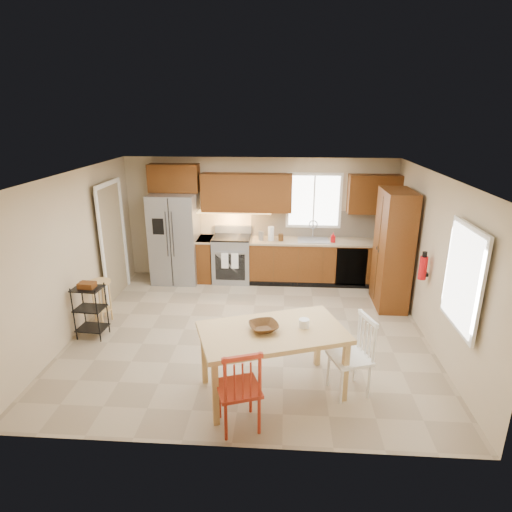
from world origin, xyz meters
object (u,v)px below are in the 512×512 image
object	(u,v)px
fire_extinguisher	(423,268)
table_bowl	(264,330)
refrigerator	(175,238)
chair_red	(238,387)
soap_bottle	(333,237)
table_jar	(304,325)
bar_stool	(102,301)
chair_white	(350,356)
range_stove	(232,259)
utility_cart	(90,311)
pantry	(393,250)
dining_table	(272,362)

from	to	relation	value
fire_extinguisher	table_bowl	bearing A→B (deg)	-144.63
refrigerator	chair_red	size ratio (longest dim) A/B	1.79
soap_bottle	table_jar	bearing A→B (deg)	-101.38
soap_bottle	bar_stool	size ratio (longest dim) A/B	0.27
chair_red	bar_stool	size ratio (longest dim) A/B	1.42
chair_white	soap_bottle	bearing A→B (deg)	-21.34
chair_white	bar_stool	size ratio (longest dim) A/B	1.42
range_stove	soap_bottle	size ratio (longest dim) A/B	4.82
refrigerator	utility_cart	world-z (taller)	refrigerator
refrigerator	range_stove	world-z (taller)	refrigerator
bar_stool	utility_cart	bearing A→B (deg)	-99.74
refrigerator	fire_extinguisher	size ratio (longest dim) A/B	5.06
pantry	dining_table	xyz separation A→B (m)	(-2.03, -2.71, -0.63)
table_bowl	dining_table	bearing A→B (deg)	0.00
fire_extinguisher	table_bowl	size ratio (longest dim) A/B	1.03
soap_bottle	bar_stool	bearing A→B (deg)	-154.82
table_bowl	range_stove	bearing A→B (deg)	102.77
bar_stool	utility_cart	distance (m)	0.54
pantry	utility_cart	world-z (taller)	pantry
chair_red	table_bowl	xyz separation A→B (m)	(0.24, 0.65, 0.35)
fire_extinguisher	bar_stool	xyz separation A→B (m)	(-5.13, 0.08, -0.74)
dining_table	range_stove	bearing A→B (deg)	85.16
dining_table	chair_white	distance (m)	0.96
refrigerator	utility_cart	distance (m)	2.59
utility_cart	bar_stool	bearing A→B (deg)	99.60
refrigerator	fire_extinguisher	xyz separation A→B (m)	(4.33, -1.98, 0.19)
table_jar	bar_stool	world-z (taller)	table_jar
pantry	bar_stool	size ratio (longest dim) A/B	2.93
pantry	utility_cart	bearing A→B (deg)	-162.88
refrigerator	bar_stool	bearing A→B (deg)	-112.88
refrigerator	utility_cart	bearing A→B (deg)	-107.20
table_bowl	pantry	bearing A→B (deg)	51.70
pantry	bar_stool	distance (m)	5.07
pantry	table_jar	bearing A→B (deg)	-122.44
chair_red	chair_white	bearing A→B (deg)	9.11
range_stove	pantry	xyz separation A→B (m)	(2.98, -0.99, 0.59)
refrigerator	bar_stool	distance (m)	2.13
pantry	bar_stool	bearing A→B (deg)	-168.86
soap_bottle	table_bowl	distance (m)	3.81
fire_extinguisher	dining_table	bearing A→B (deg)	-143.35
table_bowl	utility_cart	distance (m)	3.02
chair_red	table_jar	world-z (taller)	chair_red
table_bowl	bar_stool	xyz separation A→B (m)	(-2.79, 1.74, -0.50)
range_stove	table_jar	size ratio (longest dim) A/B	5.62
dining_table	table_jar	xyz separation A→B (m)	(0.38, 0.11, 0.47)
refrigerator	chair_red	world-z (taller)	refrigerator
range_stove	table_jar	bearing A→B (deg)	-69.74
soap_bottle	table_bowl	world-z (taller)	soap_bottle
soap_bottle	range_stove	bearing A→B (deg)	177.60
fire_extinguisher	table_jar	world-z (taller)	fire_extinguisher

